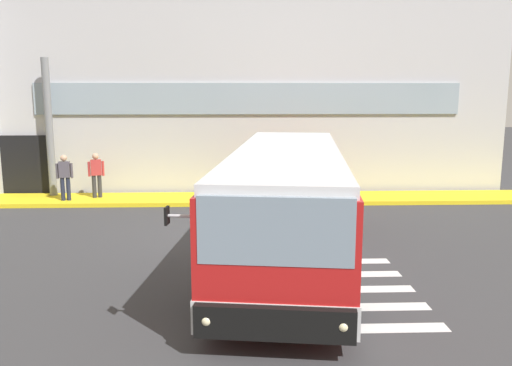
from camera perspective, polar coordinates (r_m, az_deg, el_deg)
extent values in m
cube|color=#353538|center=(14.92, -4.07, -5.85)|extent=(80.00, 90.00, 0.02)
cube|color=silver|center=(9.39, 7.38, -15.69)|extent=(4.40, 0.36, 0.01)
cube|color=silver|center=(10.20, 6.54, -13.51)|extent=(4.40, 0.36, 0.01)
cube|color=silver|center=(11.02, 5.83, -11.65)|extent=(4.40, 0.36, 0.01)
cube|color=silver|center=(11.85, 5.23, -10.05)|extent=(4.40, 0.36, 0.01)
cube|color=silver|center=(12.69, 4.72, -8.66)|extent=(4.40, 0.36, 0.01)
cube|color=#B7B7BC|center=(26.34, -3.28, 9.78)|extent=(22.48, 12.00, 7.91)
cube|color=#56565B|center=(26.64, -3.37, 18.64)|extent=(22.68, 12.20, 0.30)
cube|color=black|center=(22.10, -24.05, 1.71)|extent=(1.80, 0.16, 2.40)
cube|color=#8C9EAD|center=(20.30, -0.77, 9.29)|extent=(16.48, 0.10, 1.20)
cube|color=yellow|center=(19.56, -3.59, -1.76)|extent=(26.48, 2.00, 0.15)
cylinder|color=slate|center=(21.01, -21.85, 5.68)|extent=(0.28, 0.28, 5.17)
cube|color=red|center=(12.82, 3.48, -1.87)|extent=(3.89, 10.60, 2.15)
cube|color=silver|center=(13.01, 3.44, -5.32)|extent=(3.93, 10.65, 0.55)
cube|color=silver|center=(12.63, 3.53, 3.35)|extent=(3.76, 10.39, 0.20)
cube|color=gray|center=(7.70, 2.14, -5.34)|extent=(2.35, 0.43, 1.05)
cube|color=gray|center=(13.05, 9.24, 0.46)|extent=(1.24, 9.08, 0.95)
cube|color=gray|center=(13.13, -2.11, 0.65)|extent=(1.24, 9.08, 0.95)
cube|color=black|center=(7.61, 2.16, -2.76)|extent=(2.14, 0.38, 0.28)
cube|color=black|center=(8.06, 2.02, -15.19)|extent=(2.46, 0.52, 0.52)
sphere|color=beige|center=(8.03, 9.59, -15.29)|extent=(0.18, 0.18, 0.18)
sphere|color=beige|center=(8.14, -5.47, -14.83)|extent=(0.18, 0.18, 0.18)
cylinder|color=#B7B7BF|center=(8.08, -8.43, -3.62)|extent=(0.40, 0.10, 0.05)
cube|color=black|center=(8.13, -9.80, -3.57)|extent=(0.07, 0.20, 0.28)
cylinder|color=black|center=(9.86, 9.67, -11.31)|extent=(0.43, 1.03, 1.00)
cylinder|color=black|center=(9.96, -4.19, -10.97)|extent=(0.43, 1.03, 1.00)
cylinder|color=black|center=(14.97, 8.22, -3.85)|extent=(0.43, 1.03, 1.00)
cylinder|color=black|center=(15.04, -0.77, -3.68)|extent=(0.43, 1.03, 1.00)
cylinder|color=black|center=(16.23, 8.01, -2.75)|extent=(0.43, 1.03, 1.00)
cylinder|color=black|center=(16.30, -0.28, -2.60)|extent=(0.43, 1.03, 1.00)
cylinder|color=#1E2338|center=(20.05, -19.98, -0.60)|extent=(0.15, 0.15, 0.85)
cylinder|color=#1E2338|center=(20.08, -20.54, -0.62)|extent=(0.15, 0.15, 0.85)
cube|color=#4C4751|center=(19.95, -20.38, 1.41)|extent=(0.41, 0.28, 0.58)
sphere|color=tan|center=(19.89, -20.46, 2.60)|extent=(0.23, 0.23, 0.23)
cylinder|color=#4C4751|center=(19.92, -19.66, 1.29)|extent=(0.09, 0.09, 0.55)
cylinder|color=#4C4751|center=(19.99, -21.08, 1.24)|extent=(0.09, 0.09, 0.55)
cube|color=black|center=(20.12, -20.31, 1.42)|extent=(0.33, 0.23, 0.44)
cylinder|color=#2D2D33|center=(20.24, -16.85, -0.33)|extent=(0.15, 0.15, 0.85)
cylinder|color=#2D2D33|center=(20.23, -17.41, -0.37)|extent=(0.15, 0.15, 0.85)
cube|color=#B23333|center=(20.12, -17.24, 1.66)|extent=(0.43, 0.33, 0.58)
sphere|color=tan|center=(20.07, -17.30, 2.84)|extent=(0.23, 0.23, 0.23)
cylinder|color=#B23333|center=(20.14, -16.52, 1.56)|extent=(0.09, 0.09, 0.55)
cylinder|color=#B23333|center=(20.12, -17.94, 1.47)|extent=(0.09, 0.09, 0.55)
cylinder|color=yellow|center=(18.33, 1.16, -1.34)|extent=(0.18, 0.18, 0.90)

